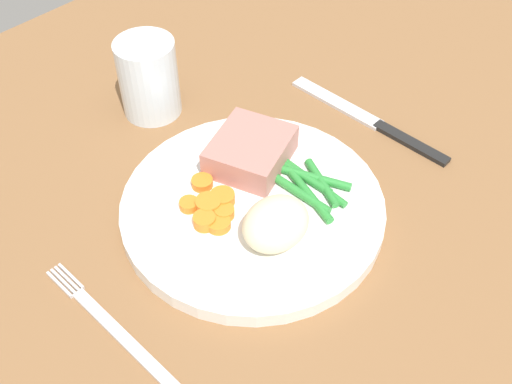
{
  "coord_description": "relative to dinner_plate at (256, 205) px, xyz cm",
  "views": [
    {
      "loc": [
        -27.73,
        -27.41,
        45.93
      ],
      "look_at": [
        0.47,
        -0.71,
        4.6
      ],
      "focal_mm": 42.79,
      "sensor_mm": 36.0,
      "label": 1
    }
  ],
  "objects": [
    {
      "name": "green_beans",
      "position": [
        4.6,
        -2.61,
        1.21
      ],
      "size": [
        5.42,
        9.31,
        0.86
      ],
      "color": "#2D8C38",
      "rests_on": "dinner_plate"
    },
    {
      "name": "knife",
      "position": [
        18.17,
        -0.29,
        -0.6
      ],
      "size": [
        1.7,
        20.5,
        0.64
      ],
      "rotation": [
        0.0,
        0.0,
        -0.05
      ],
      "color": "black",
      "rests_on": "dining_table"
    },
    {
      "name": "carrot_slices",
      "position": [
        -3.83,
        2.13,
        1.3
      ],
      "size": [
        5.3,
        6.98,
        1.16
      ],
      "color": "orange",
      "rests_on": "dinner_plate"
    },
    {
      "name": "dinner_plate",
      "position": [
        0.0,
        0.0,
        0.0
      ],
      "size": [
        24.91,
        24.91,
        1.6
      ],
      "primitive_type": "cylinder",
      "color": "white",
      "rests_on": "dining_table"
    },
    {
      "name": "water_glass",
      "position": [
        3.1,
        18.96,
        2.92
      ],
      "size": [
        6.47,
        6.47,
        8.72
      ],
      "color": "silver",
      "rests_on": "dining_table"
    },
    {
      "name": "meat_portion",
      "position": [
        3.36,
        3.92,
        2.24
      ],
      "size": [
        9.79,
        9.18,
        2.87
      ],
      "primitive_type": "cube",
      "rotation": [
        0.0,
        0.0,
        0.33
      ],
      "color": "#B2756B",
      "rests_on": "dinner_plate"
    },
    {
      "name": "mashed_potatoes",
      "position": [
        -2.24,
        -4.48,
        2.81
      ],
      "size": [
        6.4,
        5.31,
        4.02
      ],
      "primitive_type": "ellipsoid",
      "color": "beige",
      "rests_on": "dinner_plate"
    },
    {
      "name": "fork",
      "position": [
        -17.39,
        -0.26,
        -0.6
      ],
      "size": [
        1.44,
        16.6,
        0.4
      ],
      "rotation": [
        0.0,
        0.0,
        0.02
      ],
      "color": "silver",
      "rests_on": "dining_table"
    },
    {
      "name": "dining_table",
      "position": [
        -0.47,
        0.71,
        -1.8
      ],
      "size": [
        120.0,
        90.0,
        2.0
      ],
      "color": "brown",
      "rests_on": "ground"
    }
  ]
}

